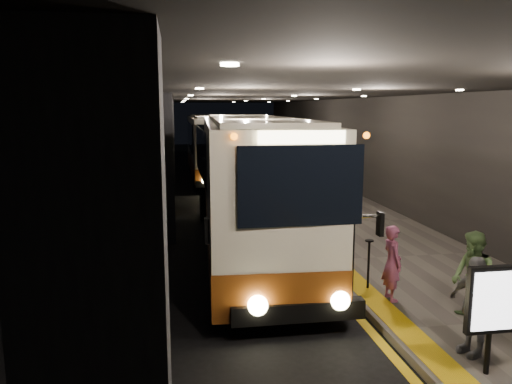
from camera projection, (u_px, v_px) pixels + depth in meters
ground at (225, 284)px, 11.41m from camera, size 90.00×90.00×0.00m
lane_line_white at (154, 233)px, 15.99m from camera, size 0.12×50.00×0.01m
kerb_stripe_yellow at (280, 228)px, 16.64m from camera, size 0.18×50.00×0.01m
sidewalk at (349, 224)px, 17.01m from camera, size 4.50×50.00×0.15m
tactile_strip at (295, 223)px, 16.70m from camera, size 0.50×50.00×0.01m
terminal_wall at (416, 137)px, 16.87m from camera, size 0.10×50.00×6.00m
support_columns at (160, 169)px, 14.70m from camera, size 0.80×24.80×4.40m
canopy at (286, 88)px, 15.90m from camera, size 9.00×50.00×0.40m
coach_main at (250, 189)px, 13.85m from camera, size 2.96×11.71×3.62m
coach_second at (211, 149)px, 28.16m from camera, size 2.36×11.03×3.46m
passenger_boarding at (392, 263)px, 9.96m from camera, size 0.39×0.57×1.53m
passenger_waiting_green at (473, 278)px, 8.84m from camera, size 0.54×0.84×1.68m
passenger_waiting_grey at (474, 306)px, 7.73m from camera, size 0.69×1.02×1.59m
info_sign at (492, 302)px, 7.08m from camera, size 0.77×0.12×1.63m
stanchion_post at (368, 265)px, 10.60m from camera, size 0.05×0.05×1.05m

